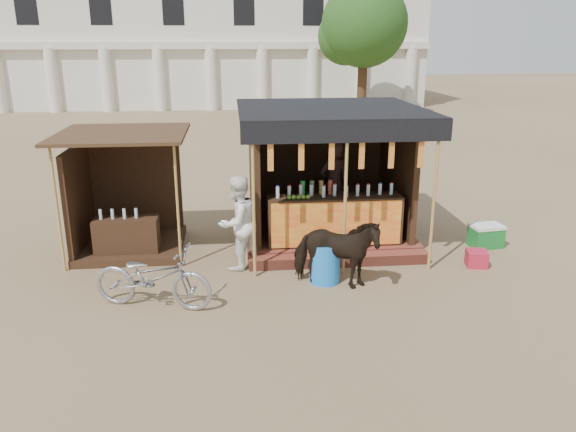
{
  "coord_description": "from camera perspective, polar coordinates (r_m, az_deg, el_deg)",
  "views": [
    {
      "loc": [
        -0.95,
        -7.71,
        4.06
      ],
      "look_at": [
        0.0,
        1.6,
        1.1
      ],
      "focal_mm": 35.0,
      "sensor_mm": 36.0,
      "label": 1
    }
  ],
  "objects": [
    {
      "name": "motorbike",
      "position": [
        9.06,
        -13.57,
        -6.08
      ],
      "size": [
        2.03,
        1.16,
        1.01
      ],
      "primitive_type": "imported",
      "rotation": [
        0.0,
        0.0,
        1.3
      ],
      "color": "#9898A0",
      "rests_on": "ground"
    },
    {
      "name": "background_building",
      "position": [
        37.67,
        -7.76,
        17.28
      ],
      "size": [
        26.0,
        7.45,
        8.18
      ],
      "color": "silver",
      "rests_on": "ground"
    },
    {
      "name": "bystander",
      "position": [
        10.22,
        -5.14,
        -0.69
      ],
      "size": [
        1.07,
        1.06,
        1.75
      ],
      "primitive_type": "imported",
      "rotation": [
        0.0,
        0.0,
        3.89
      ],
      "color": "white",
      "rests_on": "ground"
    },
    {
      "name": "secondary_stall",
      "position": [
        11.62,
        -16.59,
        0.77
      ],
      "size": [
        2.4,
        2.4,
        2.38
      ],
      "color": "#392214",
      "rests_on": "ground"
    },
    {
      "name": "main_stall",
      "position": [
        11.64,
        4.08,
        2.43
      ],
      "size": [
        3.6,
        3.61,
        2.78
      ],
      "color": "brown",
      "rests_on": "ground"
    },
    {
      "name": "cooler",
      "position": [
        12.12,
        19.47,
        -1.89
      ],
      "size": [
        0.69,
        0.52,
        0.46
      ],
      "color": "#19732B",
      "rests_on": "ground"
    },
    {
      "name": "red_crate",
      "position": [
        11.07,
        18.6,
        -4.1
      ],
      "size": [
        0.43,
        0.44,
        0.3
      ],
      "primitive_type": "cube",
      "rotation": [
        0.0,
        0.0,
        -0.21
      ],
      "color": "#AC1C33",
      "rests_on": "ground"
    },
    {
      "name": "blue_barrel",
      "position": [
        9.78,
        3.77,
        -4.72
      ],
      "size": [
        0.65,
        0.65,
        0.72
      ],
      "primitive_type": "cylinder",
      "rotation": [
        0.0,
        0.0,
        -0.25
      ],
      "color": "blue",
      "rests_on": "ground"
    },
    {
      "name": "tree",
      "position": [
        30.61,
        7.32,
        18.49
      ],
      "size": [
        4.5,
        4.4,
        7.0
      ],
      "color": "#382314",
      "rests_on": "ground"
    },
    {
      "name": "cow",
      "position": [
        9.47,
        4.87,
        -3.75
      ],
      "size": [
        1.62,
        1.09,
        1.26
      ],
      "primitive_type": "imported",
      "rotation": [
        0.0,
        0.0,
        1.27
      ],
      "color": "black",
      "rests_on": "ground"
    },
    {
      "name": "ground",
      "position": [
        8.76,
        1.08,
        -10.05
      ],
      "size": [
        120.0,
        120.0,
        0.0
      ],
      "primitive_type": "plane",
      "color": "#846B4C",
      "rests_on": "ground"
    }
  ]
}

